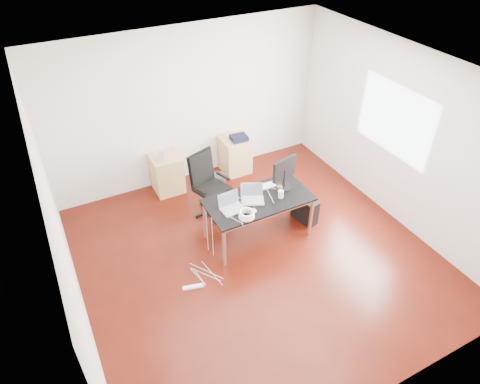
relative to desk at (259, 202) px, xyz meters
name	(u,v)px	position (x,y,z in m)	size (l,w,h in m)	color
room_shell	(261,180)	(-0.21, -0.41, 0.73)	(5.00, 5.00, 5.00)	#390D06
desk	(259,202)	(0.00, 0.00, 0.00)	(1.60, 0.80, 0.73)	black
office_chair	(208,182)	(-0.43, 0.93, -0.07)	(0.61, 0.63, 1.08)	black
filing_cabinet_left	(167,174)	(-0.84, 1.82, -0.33)	(0.50, 0.50, 0.70)	tan
filing_cabinet_right	(235,155)	(0.52, 1.82, -0.33)	(0.50, 0.50, 0.70)	tan
pc_tower	(305,209)	(0.87, -0.02, -0.46)	(0.20, 0.45, 0.44)	black
wastebasket	(219,181)	(0.01, 1.45, -0.54)	(0.24, 0.24, 0.28)	black
power_strip	(193,287)	(-1.33, -0.54, -0.66)	(0.30, 0.06, 0.04)	white
laptop_left	(231,206)	(-0.47, -0.01, 0.11)	(0.35, 0.28, 0.23)	silver
laptop_right	(253,196)	(-0.09, 0.03, 0.11)	(0.41, 0.37, 0.23)	silver
monitor	(284,172)	(0.49, 0.10, 0.34)	(0.45, 0.26, 0.51)	black
keyboard	(262,187)	(0.19, 0.23, 0.06)	(0.44, 0.14, 0.02)	white
cup_white	(281,194)	(0.31, -0.12, 0.11)	(0.08, 0.08, 0.12)	white
cup_brown	(280,189)	(0.38, 0.02, 0.10)	(0.08, 0.08, 0.10)	brown
cable_coil	(247,215)	(-0.36, -0.29, 0.11)	(0.24, 0.24, 0.11)	white
power_adapter	(254,211)	(-0.21, -0.23, 0.07)	(0.07, 0.07, 0.03)	white
speaker	(161,155)	(-0.92, 1.75, 0.11)	(0.09, 0.08, 0.18)	#9E9E9E
navy_garment	(239,138)	(0.57, 1.75, 0.07)	(0.30, 0.24, 0.09)	black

